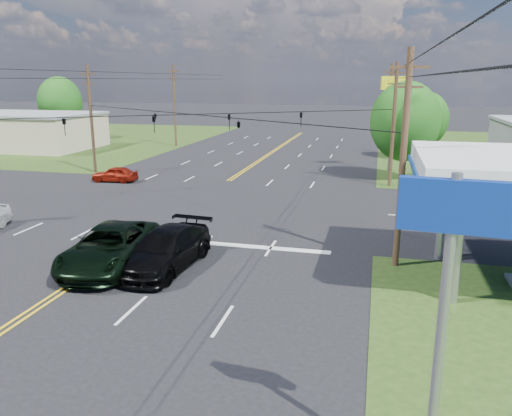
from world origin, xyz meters
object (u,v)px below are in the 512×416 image
(polesign_se, at_px, (449,258))
(pole_right_far, at_px, (390,108))
(pickup_dkgreen, at_px, (110,247))
(tree_right_b, at_px, (424,119))
(pole_se, at_px, (403,158))
(pole_left_far, at_px, (175,105))
(retail_nw, at_px, (27,132))
(pole_nw, at_px, (91,118))
(suv_black, at_px, (166,249))
(pole_ne, at_px, (393,124))
(tree_far_l, at_px, (60,102))
(tree_right_a, at_px, (405,122))

(polesign_se, bearing_deg, pole_right_far, 90.33)
(pickup_dkgreen, bearing_deg, tree_right_b, 58.91)
(pole_se, height_order, pole_left_far, pole_left_far)
(retail_nw, relative_size, polesign_se, 2.42)
(retail_nw, distance_m, pole_nw, 21.60)
(suv_black, distance_m, polesign_se, 15.15)
(pole_nw, height_order, pole_ne, same)
(pole_ne, distance_m, polesign_se, 31.00)
(pole_se, bearing_deg, retail_nw, 144.21)
(pole_right_far, relative_size, suv_black, 1.67)
(pole_right_far, xyz_separation_m, polesign_se, (0.29, -50.00, -0.13))
(pickup_dkgreen, bearing_deg, pole_se, 6.80)
(tree_far_l, bearing_deg, polesign_se, -50.02)
(tree_right_b, relative_size, suv_black, 1.19)
(retail_nw, xyz_separation_m, pole_right_far, (43.00, 6.00, 3.17))
(tree_right_a, relative_size, tree_far_l, 0.94)
(pole_se, height_order, suv_black, pole_se)
(pole_ne, distance_m, tree_right_b, 15.42)
(pickup_dkgreen, relative_size, suv_black, 1.10)
(pole_se, relative_size, pickup_dkgreen, 1.44)
(tree_right_a, bearing_deg, retail_nw, 167.20)
(retail_nw, relative_size, pole_left_far, 1.60)
(pickup_dkgreen, height_order, suv_black, pickup_dkgreen)
(pole_se, xyz_separation_m, pole_left_far, (-26.00, 37.00, 0.25))
(pickup_dkgreen, bearing_deg, tree_right_a, 53.56)
(pickup_dkgreen, height_order, polesign_se, polesign_se)
(pole_nw, bearing_deg, polesign_se, -49.70)
(retail_nw, bearing_deg, suv_black, -45.58)
(pole_nw, xyz_separation_m, pole_left_far, (0.00, 19.00, 0.25))
(tree_right_b, bearing_deg, pole_ne, -103.13)
(tree_far_l, distance_m, suv_black, 56.14)
(tree_right_a, height_order, tree_right_b, tree_right_a)
(pole_se, xyz_separation_m, pickup_dkgreen, (-12.50, -3.12, -4.00))
(polesign_se, bearing_deg, tree_right_a, 88.80)
(pole_right_far, relative_size, tree_right_b, 1.41)
(retail_nw, distance_m, pole_right_far, 43.53)
(retail_nw, xyz_separation_m, tree_right_a, (44.00, -10.00, 2.87))
(pole_nw, xyz_separation_m, pickup_dkgreen, (13.50, -21.12, -4.00))
(pole_se, xyz_separation_m, tree_far_l, (-45.00, 41.00, 0.28))
(pole_se, height_order, pole_ne, same)
(pole_ne, height_order, tree_right_a, pole_ne)
(pole_se, bearing_deg, tree_far_l, 137.66)
(pole_nw, relative_size, pole_left_far, 0.95)
(retail_nw, bearing_deg, polesign_se, -45.47)
(retail_nw, height_order, pickup_dkgreen, retail_nw)
(pole_se, height_order, polesign_se, pole_se)
(pole_nw, relative_size, suv_black, 1.59)
(pole_ne, relative_size, pickup_dkgreen, 1.44)
(pole_left_far, height_order, pickup_dkgreen, pole_left_far)
(retail_nw, bearing_deg, pole_ne, -16.82)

